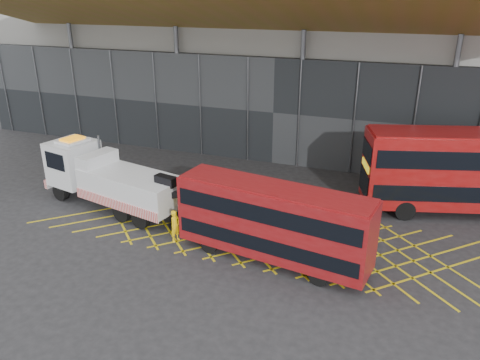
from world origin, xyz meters
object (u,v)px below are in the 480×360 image
at_px(recovery_truck, 108,178).
at_px(bus_towed, 273,220).
at_px(bus_second, 473,169).
at_px(worker, 175,226).

distance_m(recovery_truck, bus_towed, 11.49).
bearing_deg(bus_towed, recovery_truck, 176.10).
relative_size(recovery_truck, bus_second, 0.91).
bearing_deg(bus_towed, bus_second, 53.12).
height_order(recovery_truck, bus_towed, recovery_truck).
bearing_deg(recovery_truck, worker, -10.44).
xyz_separation_m(recovery_truck, bus_towed, (11.22, -2.48, 0.33)).
bearing_deg(worker, bus_second, -42.61).
bearing_deg(worker, bus_towed, -74.77).
bearing_deg(recovery_truck, bus_towed, 0.02).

